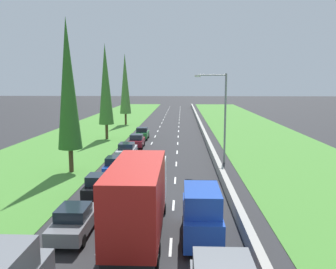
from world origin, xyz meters
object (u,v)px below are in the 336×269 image
object	(u,v)px
blue_van_right_lane	(201,214)
maroon_hatchback_left_lane	(137,141)
blue_hatchback_left_lane	(116,166)
silver_sedan_left_lane	(127,150)
street_light_mast	(222,112)
green_hatchback_left_lane	(142,133)
black_hatchback_left_lane	(99,186)
poplar_tree_fourth	(125,84)
poplar_tree_third	(106,84)
grey_sedan_left_lane	(75,221)
red_box_truck_centre_lane	(139,198)
poplar_tree_second	(68,84)

from	to	relation	value
blue_van_right_lane	maroon_hatchback_left_lane	world-z (taller)	blue_van_right_lane
blue_van_right_lane	blue_hatchback_left_lane	xyz separation A→B (m)	(-6.80, 12.50, -0.56)
silver_sedan_left_lane	street_light_mast	bearing A→B (deg)	-11.85
silver_sedan_left_lane	green_hatchback_left_lane	xyz separation A→B (m)	(0.28, 12.68, 0.02)
black_hatchback_left_lane	poplar_tree_fourth	distance (m)	44.07
black_hatchback_left_lane	green_hatchback_left_lane	size ratio (longest dim) A/B	1.00
poplar_tree_third	poplar_tree_fourth	bearing A→B (deg)	90.03
grey_sedan_left_lane	poplar_tree_fourth	xyz separation A→B (m)	(-5.10, 49.45, 7.04)
silver_sedan_left_lane	green_hatchback_left_lane	bearing A→B (deg)	88.74
silver_sedan_left_lane	red_box_truck_centre_lane	bearing A→B (deg)	-79.26
blue_hatchback_left_lane	poplar_tree_third	distance (m)	21.66
black_hatchback_left_lane	blue_hatchback_left_lane	bearing A→B (deg)	89.34
black_hatchback_left_lane	poplar_tree_second	bearing A→B (deg)	121.13
poplar_tree_second	poplar_tree_fourth	world-z (taller)	poplar_tree_second
grey_sedan_left_lane	poplar_tree_third	world-z (taller)	poplar_tree_third
street_light_mast	poplar_tree_fourth	bearing A→B (deg)	114.91
blue_van_right_lane	poplar_tree_second	distance (m)	18.68
blue_van_right_lane	poplar_tree_second	bearing A→B (deg)	129.37
poplar_tree_third	street_light_mast	size ratio (longest dim) A/B	1.51
grey_sedan_left_lane	poplar_tree_fourth	distance (m)	50.21
silver_sedan_left_lane	poplar_tree_fourth	size ratio (longest dim) A/B	0.33
blue_van_right_lane	silver_sedan_left_lane	distance (m)	21.15
silver_sedan_left_lane	red_box_truck_centre_lane	xyz separation A→B (m)	(3.76, -19.80, 1.37)
black_hatchback_left_lane	maroon_hatchback_left_lane	distance (m)	19.39
green_hatchback_left_lane	street_light_mast	distance (m)	18.20
blue_van_right_lane	poplar_tree_second	world-z (taller)	poplar_tree_second
blue_van_right_lane	poplar_tree_fourth	bearing A→B (deg)	103.40
poplar_tree_fourth	red_box_truck_centre_lane	bearing A→B (deg)	-80.16
black_hatchback_left_lane	red_box_truck_centre_lane	bearing A→B (deg)	-60.40
maroon_hatchback_left_lane	poplar_tree_second	bearing A→B (deg)	-109.64
blue_van_right_lane	poplar_tree_second	size ratio (longest dim) A/B	0.36
grey_sedan_left_lane	silver_sedan_left_lane	xyz separation A→B (m)	(-0.26, 19.65, 0.00)
maroon_hatchback_left_lane	green_hatchback_left_lane	bearing A→B (deg)	90.48
grey_sedan_left_lane	blue_hatchback_left_lane	bearing A→B (deg)	90.27
blue_hatchback_left_lane	street_light_mast	size ratio (longest dim) A/B	0.43
black_hatchback_left_lane	street_light_mast	xyz separation A→B (m)	(9.83, 11.32, 4.40)
blue_hatchback_left_lane	silver_sedan_left_lane	distance (m)	7.45
red_box_truck_centre_lane	silver_sedan_left_lane	bearing A→B (deg)	100.74
poplar_tree_second	blue_van_right_lane	bearing A→B (deg)	-50.63
maroon_hatchback_left_lane	poplar_tree_third	bearing A→B (deg)	128.77
blue_hatchback_left_lane	green_hatchback_left_lane	bearing A→B (deg)	89.77
blue_hatchback_left_lane	green_hatchback_left_lane	xyz separation A→B (m)	(0.08, 20.13, 0.00)
black_hatchback_left_lane	red_box_truck_centre_lane	xyz separation A→B (m)	(3.63, -6.39, 1.35)
silver_sedan_left_lane	poplar_tree_second	world-z (taller)	poplar_tree_second
poplar_tree_third	street_light_mast	xyz separation A→B (m)	(14.80, -14.50, -2.62)
black_hatchback_left_lane	poplar_tree_second	xyz separation A→B (m)	(-4.22, 6.99, 7.11)
blue_van_right_lane	poplar_tree_third	world-z (taller)	poplar_tree_third
silver_sedan_left_lane	street_light_mast	size ratio (longest dim) A/B	0.50
green_hatchback_left_lane	poplar_tree_third	size ratio (longest dim) A/B	0.29
poplar_tree_second	grey_sedan_left_lane	bearing A→B (deg)	-71.80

